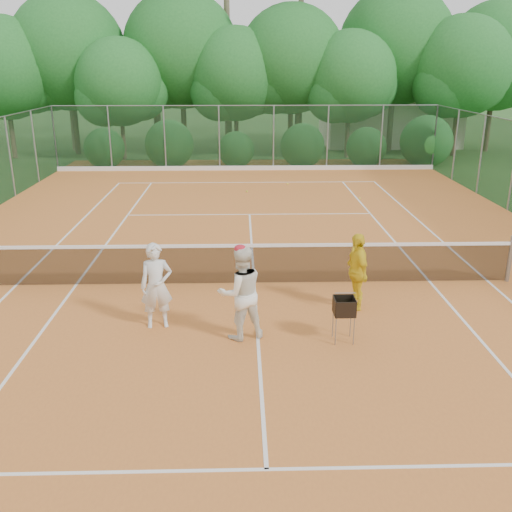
{
  "coord_description": "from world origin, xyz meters",
  "views": [
    {
      "loc": [
        -0.3,
        -12.32,
        4.86
      ],
      "look_at": [
        0.01,
        -1.2,
        1.1
      ],
      "focal_mm": 40.0,
      "sensor_mm": 36.0,
      "label": 1
    }
  ],
  "objects_px": {
    "player_yellow": "(357,271)",
    "ball_hopper": "(344,307)",
    "player_center_grp": "(241,293)",
    "player_white": "(156,286)"
  },
  "relations": [
    {
      "from": "player_center_grp",
      "to": "player_yellow",
      "type": "bearing_deg",
      "value": 28.21
    },
    {
      "from": "player_white",
      "to": "player_yellow",
      "type": "xyz_separation_m",
      "value": [
        3.98,
        0.76,
        -0.03
      ]
    },
    {
      "from": "ball_hopper",
      "to": "player_center_grp",
      "type": "bearing_deg",
      "value": 161.78
    },
    {
      "from": "ball_hopper",
      "to": "player_white",
      "type": "bearing_deg",
      "value": 156.17
    },
    {
      "from": "player_center_grp",
      "to": "ball_hopper",
      "type": "bearing_deg",
      "value": -6.06
    },
    {
      "from": "player_yellow",
      "to": "ball_hopper",
      "type": "xyz_separation_m",
      "value": [
        -0.5,
        -1.47,
        -0.14
      ]
    },
    {
      "from": "player_white",
      "to": "player_center_grp",
      "type": "xyz_separation_m",
      "value": [
        1.6,
        -0.52,
        0.06
      ]
    },
    {
      "from": "player_yellow",
      "to": "ball_hopper",
      "type": "distance_m",
      "value": 1.56
    },
    {
      "from": "player_white",
      "to": "player_yellow",
      "type": "relative_size",
      "value": 1.03
    },
    {
      "from": "player_white",
      "to": "ball_hopper",
      "type": "relative_size",
      "value": 1.98
    }
  ]
}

